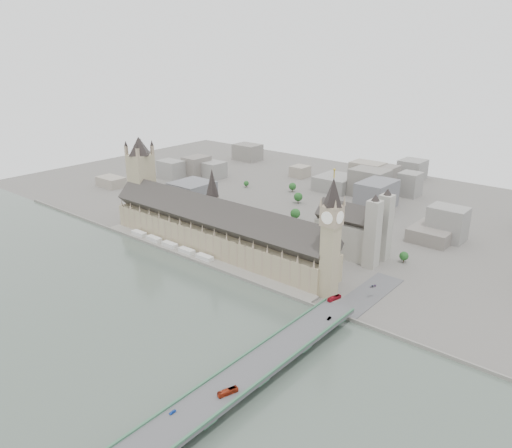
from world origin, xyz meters
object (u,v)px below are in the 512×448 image
Objects in this scene: westminster_abbey at (353,231)px; car_blue at (173,412)px; red_bus_north at (334,298)px; elizabeth_tower at (331,230)px; car_silver at (329,318)px; victoria_tower at (141,176)px; westminster_bridge at (281,354)px; palace_of_westminster at (216,229)px; car_approach at (373,286)px; red_bus_south at (228,392)px.

westminster_abbey reaches higher than car_blue.
red_bus_north is 2.92× the size of car_blue.
red_bus_north is at bearing -67.27° from westminster_abbey.
elizabeth_tower is 1.58× the size of westminster_abbey.
westminster_abbey is 144.90m from car_silver.
victoria_tower is 309.91m from westminster_bridge.
palace_of_westminster is at bearing 130.75° from car_blue.
red_bus_north reaches higher than car_approach.
car_approach is (12.75, 201.50, 0.11)m from car_blue.
palace_of_westminster reaches higher than car_silver.
westminster_bridge is at bearing 114.32° from red_bus_south.
car_silver is at bearing -57.20° from elizabeth_tower.
car_approach is (5.82, 115.38, 5.95)m from westminster_bridge.
elizabeth_tower is 0.33× the size of westminster_bridge.
red_bus_south is 32.40m from car_blue.
victoria_tower is at bearing 176.04° from elizabeth_tower.
red_bus_south is (11.98, -132.63, 0.02)m from red_bus_north.
red_bus_south is at bearing -95.73° from car_silver.
palace_of_westminster reaches higher than red_bus_north.
elizabeth_tower reaches higher than red_bus_north.
victoria_tower reaches higher than red_bus_south.
car_approach is (29.82, 19.88, -47.01)m from elizabeth_tower.
victoria_tower reaches higher than palace_of_westminster.
car_blue is at bearing -70.14° from car_approach.
car_approach is at bearing 87.78° from red_bus_north.
car_approach reaches higher than westminster_bridge.
elizabeth_tower is 8.79× the size of red_bus_north.
elizabeth_tower is at bearing -122.83° from car_approach.
palace_of_westminster reaches higher than red_bus_south.
palace_of_westminster is 248.11m from car_blue.
elizabeth_tower is 18.97× the size of car_approach.
westminster_bridge is 77.61× the size of car_blue.
palace_of_westminster is 134.09m from westminster_abbey.
elizabeth_tower is 23.88× the size of car_silver.
palace_of_westminster is 46.77× the size of car_approach.
westminster_bridge is 77.09m from red_bus_north.
westminster_bridge is at bearing -101.89° from car_silver.
palace_of_westminster reaches higher than westminster_bridge.
elizabeth_tower is at bearing 104.11° from westminster_bridge.
car_blue is 201.90m from car_approach.
victoria_tower is at bearing 177.04° from palace_of_westminster.
red_bus_south is at bearing -30.38° from victoria_tower.
elizabeth_tower reaches higher than westminster_bridge.
westminster_bridge is at bearing -74.36° from westminster_abbey.
elizabeth_tower is 8.70× the size of red_bus_south.
victoria_tower is 8.18× the size of red_bus_north.
red_bus_north is 0.99× the size of red_bus_south.
car_blue is at bearing -51.27° from palace_of_westminster.
red_bus_south is 2.95× the size of car_blue.
car_silver is (289.44, -63.68, -44.21)m from victoria_tower.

